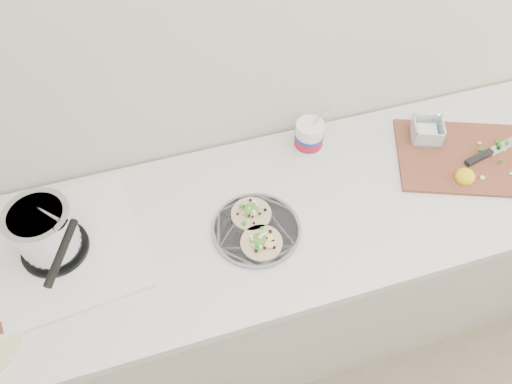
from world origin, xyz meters
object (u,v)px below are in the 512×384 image
object	(u,v)px
tub	(310,135)
cutboard	(465,152)
taco_plate	(256,228)
stove	(49,238)

from	to	relation	value
tub	cutboard	size ratio (longest dim) A/B	0.40
tub	cutboard	world-z (taller)	tub
tub	cutboard	bearing A→B (deg)	-20.73
taco_plate	tub	distance (m)	0.39
stove	tub	xyz separation A→B (m)	(0.86, 0.17, -0.01)
stove	tub	distance (m)	0.88
stove	cutboard	world-z (taller)	stove
stove	taco_plate	size ratio (longest dim) A/B	1.91
cutboard	stove	bearing A→B (deg)	-159.61
taco_plate	cutboard	world-z (taller)	cutboard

